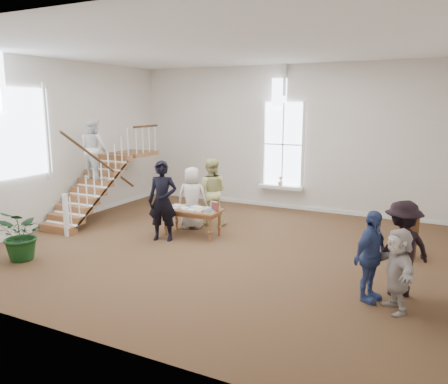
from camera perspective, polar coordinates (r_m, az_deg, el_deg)
The scene contains 12 objects.
ground at distance 10.34m, azimuth -0.57°, elevation -7.21°, with size 10.00×10.00×0.00m, color #4D2F1E.
room_shell at distance 14.16m, azimuth 7.47°, elevation -0.50°, with size 10.49×10.00×10.00m.
staircase at distance 13.03m, azimuth -16.37°, elevation 3.54°, with size 1.10×4.10×2.92m.
library_table at distance 11.10m, azimuth -4.08°, elevation -2.62°, with size 1.49×0.77×0.75m.
police_officer at distance 10.73m, azimuth -8.02°, elevation -1.16°, with size 0.72×0.47×1.97m, color black.
elderly_woman at distance 11.74m, azimuth -4.17°, elevation -0.74°, with size 0.82×0.53×1.67m, color silver.
person_yellow at distance 12.01m, azimuth -1.74°, elevation 0.03°, with size 0.91×0.71×1.86m, color #D2D183.
woman_cluster_a at distance 7.81m, azimuth 18.60°, elevation -7.97°, with size 0.93×0.39×1.58m, color #364983.
woman_cluster_b at distance 8.18m, azimuth 22.17°, elevation -6.89°, with size 1.10×0.63×1.70m, color black.
woman_cluster_c at distance 7.62m, azimuth 21.69°, elevation -9.44°, with size 1.29×0.41×1.39m, color beige.
floor_plant at distance 10.31m, azimuth -24.84°, elevation -5.08°, with size 1.02×0.88×1.13m, color #123814.
side_chair at distance 10.32m, azimuth 22.95°, elevation -5.33°, with size 0.39×0.39×0.89m.
Camera 1 is at (4.43, -8.74, 3.31)m, focal length 35.00 mm.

